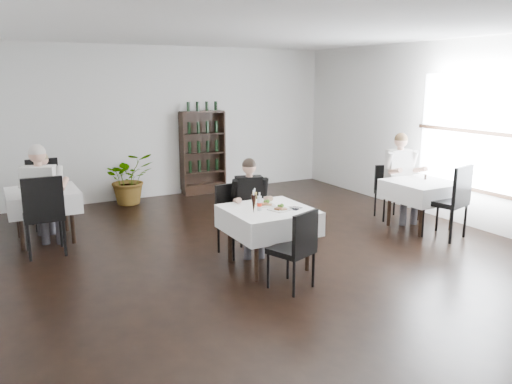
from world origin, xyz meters
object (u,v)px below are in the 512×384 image
potted_tree (129,178)px  diner_main (250,199)px  main_table (268,220)px  wine_shelf (203,153)px

potted_tree → diner_main: 3.64m
main_table → diner_main: 0.59m
main_table → diner_main: (0.04, 0.57, 0.14)m
wine_shelf → diner_main: 3.84m
wine_shelf → potted_tree: bearing=-173.4°
potted_tree → wine_shelf: bearing=6.6°
wine_shelf → potted_tree: 1.66m
wine_shelf → diner_main: bearing=-102.9°
wine_shelf → main_table: bearing=-101.8°
diner_main → potted_tree: bearing=101.9°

